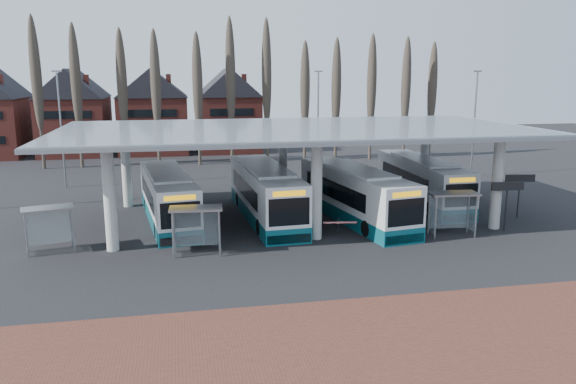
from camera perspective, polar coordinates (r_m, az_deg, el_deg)
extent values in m
plane|color=black|center=(32.35, 3.93, -5.98)|extent=(140.00, 140.00, 0.00)
cube|color=brown|center=(21.86, 12.41, -15.44)|extent=(70.00, 10.00, 0.03)
cylinder|color=#BBBBB6|center=(33.16, -17.65, -0.71)|extent=(0.70, 0.70, 6.00)
cylinder|color=#BBBBB6|center=(43.91, -16.12, 2.41)|extent=(0.70, 0.70, 6.00)
cylinder|color=#BBBBB6|center=(33.91, 2.91, 0.13)|extent=(0.70, 0.70, 6.00)
cylinder|color=#BBBBB6|center=(44.48, -0.53, 3.01)|extent=(0.70, 0.70, 6.00)
cylinder|color=#BBBBB6|center=(38.58, 20.47, 0.83)|extent=(0.70, 0.70, 6.00)
cylinder|color=#BBBBB6|center=(48.14, 13.67, 3.36)|extent=(0.70, 0.70, 6.00)
cube|color=gray|center=(38.72, 0.97, 6.50)|extent=(32.00, 16.00, 0.12)
cube|color=silver|center=(38.71, 0.97, 6.60)|extent=(31.50, 15.50, 0.04)
cone|color=#473D33|center=(64.25, -23.93, 8.59)|extent=(0.36, 0.36, 14.50)
ellipsoid|color=#473D33|center=(64.20, -24.07, 10.14)|extent=(1.10, 1.10, 11.02)
cone|color=#473D33|center=(63.51, -20.37, 8.84)|extent=(0.36, 0.36, 14.50)
ellipsoid|color=#473D33|center=(63.46, -20.49, 10.41)|extent=(1.10, 1.10, 11.02)
cone|color=#473D33|center=(63.01, -16.74, 9.06)|extent=(0.36, 0.36, 14.50)
ellipsoid|color=#473D33|center=(62.96, -16.84, 10.64)|extent=(1.10, 1.10, 11.02)
cone|color=#473D33|center=(62.76, -13.06, 9.25)|extent=(0.36, 0.36, 14.50)
ellipsoid|color=#473D33|center=(62.71, -13.14, 10.83)|extent=(1.10, 1.10, 11.02)
cone|color=#473D33|center=(62.77, -9.36, 9.40)|extent=(0.36, 0.36, 14.50)
ellipsoid|color=#473D33|center=(62.72, -9.42, 10.98)|extent=(1.10, 1.10, 11.02)
cone|color=#473D33|center=(63.03, -5.68, 9.51)|extent=(0.36, 0.36, 14.50)
ellipsoid|color=#473D33|center=(62.98, -5.71, 11.09)|extent=(1.10, 1.10, 11.02)
cone|color=#473D33|center=(63.54, -2.04, 9.58)|extent=(0.36, 0.36, 14.50)
ellipsoid|color=#473D33|center=(63.49, -2.05, 11.15)|extent=(1.10, 1.10, 11.02)
cone|color=#473D33|center=(64.30, 1.53, 9.61)|extent=(0.36, 0.36, 14.50)
ellipsoid|color=#473D33|center=(64.25, 1.54, 11.16)|extent=(1.10, 1.10, 11.02)
cone|color=#473D33|center=(65.29, 5.01, 9.61)|extent=(0.36, 0.36, 14.50)
ellipsoid|color=#473D33|center=(65.24, 5.04, 11.13)|extent=(1.10, 1.10, 11.02)
cone|color=#473D33|center=(66.51, 8.37, 9.57)|extent=(0.36, 0.36, 14.50)
ellipsoid|color=#473D33|center=(66.46, 8.41, 11.07)|extent=(1.10, 1.10, 11.02)
cone|color=#473D33|center=(67.95, 11.60, 9.50)|extent=(0.36, 0.36, 14.50)
ellipsoid|color=#473D33|center=(67.90, 11.66, 10.97)|extent=(1.10, 1.10, 11.02)
cone|color=#473D33|center=(69.58, 14.68, 9.41)|extent=(0.36, 0.36, 14.50)
ellipsoid|color=#473D33|center=(69.54, 14.76, 10.85)|extent=(1.10, 1.10, 11.02)
cube|color=maroon|center=(74.99, -20.77, 6.32)|extent=(8.00, 10.00, 7.00)
pyramid|color=black|center=(74.71, -21.18, 11.66)|extent=(8.30, 10.30, 3.50)
cube|color=maroon|center=(74.02, -13.46, 6.70)|extent=(8.00, 10.00, 7.00)
pyramid|color=black|center=(73.73, -13.73, 12.12)|extent=(8.30, 10.30, 3.50)
cube|color=maroon|center=(74.25, -6.07, 6.98)|extent=(8.00, 10.00, 7.00)
pyramid|color=black|center=(73.97, -6.19, 12.39)|extent=(8.30, 10.30, 3.50)
cylinder|color=slate|center=(52.85, -22.02, 5.76)|extent=(0.16, 0.16, 10.00)
cube|color=slate|center=(52.61, -22.47, 11.28)|extent=(0.80, 0.15, 0.15)
cylinder|color=slate|center=(57.65, 3.06, 7.07)|extent=(0.16, 0.16, 10.00)
cube|color=slate|center=(57.43, 3.12, 12.15)|extent=(0.80, 0.15, 0.15)
cylinder|color=slate|center=(57.29, 18.38, 6.45)|extent=(0.16, 0.16, 10.00)
cube|color=slate|center=(57.07, 18.72, 11.54)|extent=(0.80, 0.15, 0.15)
cube|color=silver|center=(39.07, -12.10, -0.24)|extent=(4.20, 12.61, 2.89)
cube|color=#0B4E5A|center=(39.38, -12.02, -2.22)|extent=(4.23, 12.64, 0.93)
cube|color=silver|center=(38.78, -12.20, 1.91)|extent=(3.30, 7.67, 0.19)
cube|color=black|center=(39.55, -12.20, 0.05)|extent=(3.80, 9.18, 1.13)
cube|color=black|center=(33.09, -10.86, -2.32)|extent=(2.30, 0.36, 1.55)
cube|color=black|center=(45.07, -13.03, 1.47)|extent=(2.22, 0.35, 1.24)
cube|color=orange|center=(32.85, -10.93, -0.58)|extent=(1.83, 0.29, 0.31)
cube|color=black|center=(33.51, -10.76, -4.88)|extent=(2.49, 0.40, 0.52)
cylinder|color=black|center=(35.49, -13.18, -3.80)|extent=(0.41, 1.02, 0.99)
cylinder|color=black|center=(35.77, -9.38, -3.52)|extent=(0.41, 1.02, 0.99)
cylinder|color=black|center=(42.77, -14.17, -1.15)|extent=(0.41, 1.02, 0.99)
cylinder|color=black|center=(43.00, -11.01, -0.94)|extent=(0.41, 1.02, 0.99)
cube|color=silver|center=(38.97, -2.29, 0.17)|extent=(3.52, 13.32, 3.08)
cube|color=#0B4E5A|center=(39.30, -2.27, -1.95)|extent=(3.54, 13.34, 0.99)
cube|color=silver|center=(38.67, -2.31, 2.48)|extent=(2.95, 8.04, 0.20)
cube|color=black|center=(39.47, -2.46, 0.48)|extent=(3.36, 9.64, 1.21)
cube|color=black|center=(32.72, 0.12, -2.04)|extent=(2.47, 0.20, 1.65)
cube|color=black|center=(45.28, -4.03, 1.97)|extent=(2.38, 0.20, 1.32)
cube|color=orange|center=(32.47, 0.12, -0.16)|extent=(1.96, 0.16, 0.33)
cube|color=black|center=(33.17, 0.11, -4.80)|extent=(2.66, 0.23, 0.55)
cylinder|color=black|center=(35.09, -2.87, -3.62)|extent=(0.36, 1.07, 1.05)
cylinder|color=black|center=(35.66, 1.13, -3.35)|extent=(0.36, 1.07, 1.05)
cylinder|color=black|center=(42.74, -5.02, -0.79)|extent=(0.36, 1.07, 1.05)
cylinder|color=black|center=(43.21, -1.70, -0.61)|extent=(0.36, 1.07, 1.05)
cube|color=silver|center=(38.92, 6.81, 0.03)|extent=(4.85, 13.26, 3.03)
cube|color=#0B4E5A|center=(39.25, 6.76, -2.05)|extent=(4.88, 13.29, 0.97)
cube|color=silver|center=(38.63, 6.87, 2.31)|extent=(3.73, 8.09, 0.19)
cube|color=black|center=(39.37, 6.46, 0.34)|extent=(4.30, 9.68, 1.19)
cube|color=black|center=(33.45, 11.90, -2.04)|extent=(2.41, 0.46, 1.62)
cube|color=black|center=(44.63, 3.01, 1.79)|extent=(2.32, 0.45, 1.30)
cube|color=orange|center=(33.21, 11.98, -0.23)|extent=(1.91, 0.37, 0.32)
cube|color=black|center=(33.89, 11.77, -4.70)|extent=(2.60, 0.51, 0.54)
cylinder|color=black|center=(35.17, 8.02, -3.70)|extent=(0.47, 1.07, 1.04)
cylinder|color=black|center=(36.40, 11.48, -3.29)|extent=(0.47, 1.07, 1.04)
cylinder|color=black|center=(42.05, 2.88, -0.99)|extent=(0.47, 1.07, 1.04)
cylinder|color=black|center=(43.08, 5.94, -0.72)|extent=(0.47, 1.07, 1.04)
cube|color=silver|center=(44.83, 13.47, 1.30)|extent=(2.73, 12.59, 2.93)
cube|color=#0B4E5A|center=(45.11, 13.38, -0.47)|extent=(2.75, 12.61, 0.94)
cube|color=silver|center=(44.58, 13.56, 3.22)|extent=(2.44, 7.56, 0.19)
cube|color=black|center=(45.28, 13.21, 1.55)|extent=(2.75, 9.07, 1.15)
cube|color=black|center=(39.31, 17.20, -0.32)|extent=(2.35, 0.07, 1.57)
cube|color=black|center=(50.49, 10.57, 2.73)|extent=(2.27, 0.07, 1.26)
cube|color=orange|center=(39.11, 17.30, 1.18)|extent=(1.87, 0.06, 0.31)
cube|color=black|center=(39.68, 17.05, -2.54)|extent=(2.54, 0.09, 0.52)
cylinder|color=black|center=(41.08, 14.10, -1.68)|extent=(0.30, 1.01, 1.01)
cylinder|color=black|center=(42.15, 17.09, -1.51)|extent=(0.30, 1.01, 1.01)
cylinder|color=black|center=(47.94, 10.28, 0.44)|extent=(0.30, 1.01, 1.01)
cylinder|color=black|center=(48.86, 12.93, 0.54)|extent=(0.30, 1.01, 1.01)
cube|color=gray|center=(34.01, -25.02, -4.03)|extent=(0.10, 0.10, 2.49)
cube|color=gray|center=(34.10, -21.01, -3.65)|extent=(0.10, 0.10, 2.49)
cube|color=gray|center=(35.07, -25.07, -3.57)|extent=(0.10, 0.10, 2.49)
cube|color=gray|center=(35.15, -21.18, -3.20)|extent=(0.10, 0.10, 2.49)
cube|color=gray|center=(34.26, -23.24, -1.52)|extent=(3.05, 2.06, 0.10)
cube|color=silver|center=(35.13, -23.13, -3.29)|extent=(2.32, 0.65, 1.99)
cube|color=silver|center=(34.52, -25.13, -3.72)|extent=(0.32, 1.07, 1.99)
cube|color=silver|center=(34.62, -21.02, -3.33)|extent=(0.32, 1.07, 1.99)
cube|color=gray|center=(31.24, -11.59, -4.37)|extent=(0.09, 0.09, 2.60)
cube|color=gray|center=(31.17, -6.99, -4.24)|extent=(0.09, 0.09, 2.60)
cube|color=gray|center=(32.34, -11.47, -3.80)|extent=(0.09, 0.09, 2.60)
cube|color=gray|center=(32.27, -7.03, -3.68)|extent=(0.09, 0.09, 2.60)
cube|color=gray|center=(31.39, -9.36, -1.65)|extent=(2.99, 1.62, 0.10)
cube|color=silver|center=(32.32, -9.25, -3.63)|extent=(2.50, 0.18, 2.08)
cube|color=silver|center=(31.78, -11.63, -3.99)|extent=(0.11, 1.15, 2.08)
cube|color=silver|center=(31.71, -6.92, -3.86)|extent=(0.11, 1.15, 2.08)
cube|color=gray|center=(35.26, 14.76, -2.58)|extent=(0.09, 0.09, 2.66)
cube|color=gray|center=(36.23, 18.56, -2.43)|extent=(0.09, 0.09, 2.66)
cube|color=gray|center=(36.33, 14.13, -2.12)|extent=(0.09, 0.09, 2.66)
cube|color=gray|center=(37.27, 17.83, -1.99)|extent=(0.09, 0.09, 2.66)
cube|color=gray|center=(35.94, 16.47, -0.14)|extent=(3.11, 1.76, 0.11)
cube|color=silver|center=(36.81, 15.97, -1.95)|extent=(2.55, 0.28, 2.13)
cube|color=silver|center=(35.76, 14.36, -2.27)|extent=(0.15, 1.17, 2.13)
cube|color=silver|center=(36.76, 18.27, -2.12)|extent=(0.15, 1.17, 2.13)
cylinder|color=black|center=(38.50, 21.26, -1.44)|extent=(0.10, 0.10, 3.12)
cube|color=black|center=(38.22, 21.42, 0.55)|extent=(2.15, 0.28, 0.54)
cylinder|color=black|center=(42.27, 22.38, -0.45)|extent=(0.09, 0.09, 3.02)
cube|color=black|center=(42.03, 22.52, 1.31)|extent=(2.07, 0.42, 0.52)
cube|color=black|center=(35.48, 5.09, -3.49)|extent=(0.08, 0.08, 1.04)
cube|color=red|center=(34.95, 5.31, -3.10)|extent=(2.06, 0.43, 0.09)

